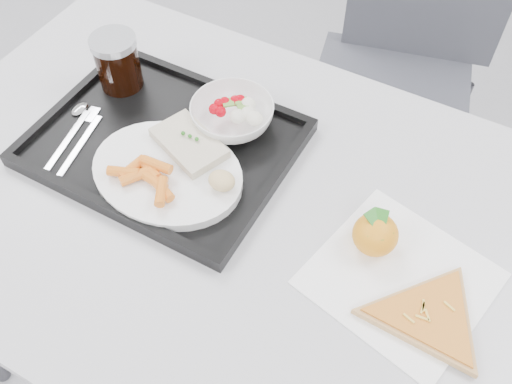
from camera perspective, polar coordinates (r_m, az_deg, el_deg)
table at (r=1.02m, az=-2.64°, el=-2.94°), size 1.20×0.80×0.75m
chair at (r=1.62m, az=14.73°, el=13.20°), size 0.51×0.51×0.93m
tray at (r=1.05m, az=-9.18°, el=4.77°), size 0.45×0.35×0.03m
dinner_plate at (r=0.98m, az=-8.84°, el=1.89°), size 0.27×0.27×0.02m
fish_fillet at (r=1.00m, az=-6.72°, el=4.89°), size 0.15×0.12×0.03m
bread_roll at (r=0.93m, az=-3.45°, el=1.14°), size 0.05×0.05×0.03m
salad_bowl at (r=1.05m, az=-2.38°, el=7.69°), size 0.15×0.15×0.05m
cola_glass at (r=1.14m, az=-13.70°, el=12.60°), size 0.09×0.09×0.11m
cutlery at (r=1.10m, az=-17.39°, el=6.09°), size 0.10×0.17×0.01m
napkin at (r=0.91m, az=14.21°, el=-8.38°), size 0.30×0.29×0.00m
tangerine at (r=0.90m, az=11.85°, el=-4.16°), size 0.09×0.09×0.07m
pizza_slice at (r=0.88m, az=16.92°, el=-11.82°), size 0.30×0.30×0.02m
carrot_pile at (r=0.96m, az=-10.88°, el=1.57°), size 0.13×0.08×0.03m
salad_contents at (r=1.04m, az=-1.72°, el=8.22°), size 0.10×0.07×0.02m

